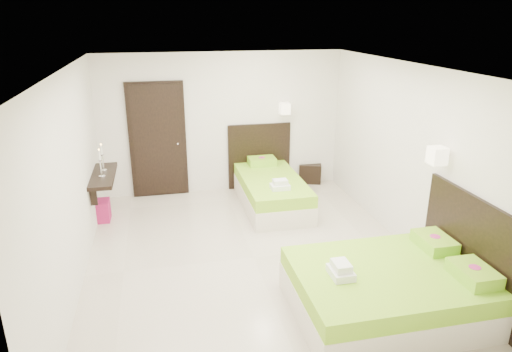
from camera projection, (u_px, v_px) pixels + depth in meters
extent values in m
plane|color=#BFB19E|center=(254.00, 257.00, 6.38)|extent=(5.50, 5.50, 0.00)
cube|color=beige|center=(271.00, 197.00, 8.07)|extent=(1.01, 2.02, 0.32)
cube|color=#77BB1D|center=(272.00, 183.00, 7.98)|extent=(1.00, 2.00, 0.20)
cube|color=black|center=(259.00, 156.00, 8.81)|extent=(1.21, 0.05, 1.26)
cube|color=#87C624|center=(262.00, 161.00, 8.62)|extent=(0.51, 0.34, 0.14)
cylinder|color=#CC3083|center=(262.00, 157.00, 8.60)|extent=(0.12, 0.12, 0.00)
cube|color=white|center=(280.00, 187.00, 7.42)|extent=(0.30, 0.22, 0.08)
cube|color=white|center=(280.00, 182.00, 7.39)|extent=(0.23, 0.17, 0.08)
cube|color=#F5E6C9|center=(285.00, 109.00, 8.45)|extent=(0.18, 0.18, 0.20)
cylinder|color=#2D2116|center=(284.00, 108.00, 8.53)|extent=(0.03, 0.16, 0.03)
cube|color=beige|center=(386.00, 299.00, 5.16)|extent=(2.08, 1.56, 0.33)
cube|color=#77BB1D|center=(388.00, 278.00, 5.07)|extent=(2.06, 1.55, 0.21)
cube|color=black|center=(471.00, 252.00, 5.21)|extent=(0.05, 1.77, 1.30)
cube|color=#87C624|center=(474.00, 273.00, 4.84)|extent=(0.35, 0.52, 0.15)
cylinder|color=#CC3083|center=(475.00, 267.00, 4.81)|extent=(0.12, 0.12, 0.00)
cube|color=#87C624|center=(434.00, 242.00, 5.51)|extent=(0.35, 0.52, 0.15)
cylinder|color=#CC3083|center=(435.00, 236.00, 5.48)|extent=(0.12, 0.12, 0.00)
cube|color=white|center=(341.00, 273.00, 4.91)|extent=(0.23, 0.31, 0.08)
cube|color=white|center=(341.00, 266.00, 4.88)|extent=(0.17, 0.23, 0.08)
cube|color=#F5E6C9|center=(437.00, 156.00, 5.46)|extent=(0.19, 0.19, 0.21)
cylinder|color=#2D2116|center=(443.00, 155.00, 5.48)|extent=(0.16, 0.03, 0.03)
cube|color=black|center=(310.00, 172.00, 9.25)|extent=(0.53, 0.50, 0.39)
cube|color=#95134A|center=(99.00, 211.00, 7.48)|extent=(0.35, 0.35, 0.34)
cube|color=black|center=(158.00, 141.00, 8.28)|extent=(1.02, 0.06, 2.14)
cube|color=black|center=(158.00, 141.00, 8.25)|extent=(0.88, 0.04, 2.06)
cylinder|color=silver|center=(178.00, 143.00, 8.30)|extent=(0.03, 0.10, 0.03)
cube|color=black|center=(103.00, 176.00, 7.16)|extent=(0.35, 1.20, 0.06)
cube|color=black|center=(93.00, 196.00, 6.77)|extent=(0.10, 0.04, 0.30)
cube|color=black|center=(100.00, 176.00, 7.60)|extent=(0.10, 0.04, 0.30)
cylinder|color=silver|center=(102.00, 176.00, 7.01)|extent=(0.10, 0.10, 0.02)
cylinder|color=silver|center=(101.00, 169.00, 6.97)|extent=(0.02, 0.02, 0.22)
cone|color=silver|center=(100.00, 161.00, 6.92)|extent=(0.07, 0.07, 0.04)
cylinder|color=white|center=(99.00, 155.00, 6.89)|extent=(0.02, 0.02, 0.15)
sphere|color=#FFB23F|center=(99.00, 149.00, 6.86)|extent=(0.02, 0.02, 0.02)
cylinder|color=silver|center=(104.00, 170.00, 7.28)|extent=(0.10, 0.10, 0.02)
cylinder|color=silver|center=(103.00, 163.00, 7.24)|extent=(0.02, 0.02, 0.22)
cone|color=silver|center=(102.00, 155.00, 7.20)|extent=(0.07, 0.07, 0.04)
cylinder|color=white|center=(101.00, 150.00, 7.17)|extent=(0.02, 0.02, 0.15)
sphere|color=#FFB23F|center=(101.00, 144.00, 7.14)|extent=(0.02, 0.02, 0.02)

